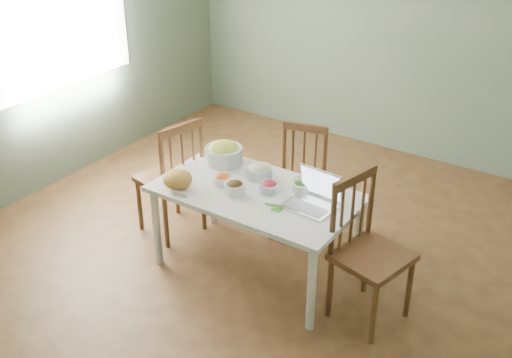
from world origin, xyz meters
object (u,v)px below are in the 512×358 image
Objects in this scene: dining_table at (256,231)px; chair_far at (297,184)px; laptop at (309,192)px; chair_right at (373,254)px; bread_boule at (178,179)px; chair_left at (169,175)px; bowl_squash at (224,153)px.

chair_far is (-0.01, 0.62, 0.12)m from dining_table.
dining_table is 0.63m from laptop.
dining_table is at bearing -173.53° from laptop.
bread_boule is at bearing 113.16° from chair_right.
chair_far is at bearing 133.32° from chair_left.
bread_boule is at bearing 61.14° from chair_left.
chair_right reaches higher than laptop.
chair_left is at bearing -178.23° from laptop.
dining_table is 0.93m from chair_left.
bowl_squash is (-0.46, -0.37, 0.31)m from chair_far.
chair_left is (-0.91, 0.08, 0.17)m from dining_table.
chair_far reaches higher than bread_boule.
chair_left is 0.59m from bread_boule.
chair_right is 3.49× the size of bowl_squash.
bowl_squash is 0.85× the size of laptop.
bowl_squash is at bearing 92.68° from chair_right.
laptop is (0.90, -0.23, 0.04)m from bowl_squash.
chair_right is 2.98× the size of laptop.
chair_far is 0.90× the size of chair_left.
bowl_squash is at bearing 86.22° from bread_boule.
chair_far is 2.64× the size of laptop.
bowl_squash is (-1.41, 0.26, 0.26)m from chair_right.
laptop is (0.44, -0.61, 0.35)m from chair_far.
laptop reaches higher than bread_boule.
bowl_squash is 0.93m from laptop.
chair_left is at bearing -162.51° from chair_far.
laptop is at bearing -67.30° from chair_far.
chair_left is 3.45× the size of bowl_squash.
chair_far reaches higher than bowl_squash.
chair_left reaches higher than chair_far.
chair_left is at bearing 174.68° from dining_table.
chair_right is (1.85, -0.10, 0.01)m from chair_left.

